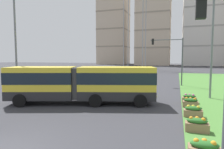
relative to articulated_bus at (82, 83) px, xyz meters
name	(u,v)px	position (x,y,z in m)	size (l,w,h in m)	color
articulated_bus	(82,83)	(0.00, 0.00, 0.00)	(11.98, 5.95, 3.00)	yellow
car_maroon_sedan	(80,80)	(-5.08, 9.51, -0.90)	(4.53, 2.31, 1.58)	maroon
flower_planter_1	(197,125)	(8.37, -4.00, -1.23)	(1.10, 0.56, 0.74)	#937051
flower_planter_2	(193,111)	(8.37, -1.43, -1.23)	(1.10, 0.56, 0.74)	#937051
flower_planter_3	(190,103)	(8.37, 1.12, -1.23)	(1.10, 0.56, 0.74)	#937051
flower_planter_4	(189,99)	(8.37, 2.65, -1.23)	(1.10, 0.56, 0.74)	#937051
traffic_light_far_right	(172,53)	(6.63, 13.15, 2.70)	(4.22, 0.28, 6.33)	#474C51
traffic_light_near_right	(213,46)	(7.97, -10.44, 2.29)	(0.28, 4.18, 5.67)	#474C51
streetlight_left	(16,41)	(-7.54, 0.98, 3.70)	(0.70, 0.28, 9.81)	slate
streetlight_median	(212,44)	(10.27, 5.30, 3.32)	(0.70, 0.28, 9.05)	slate
apartment_tower_west	(114,22)	(-29.04, 99.27, 23.02)	(16.29, 16.31, 49.32)	#C6B299
apartment_tower_westcentre	(154,24)	(-4.72, 90.28, 19.38)	(16.89, 15.82, 42.02)	#C6B299
apartment_tower_centre	(202,29)	(18.69, 94.90, 16.27)	(18.26, 19.34, 35.81)	silver
transmission_pylon	(135,9)	(-5.88, 49.54, 17.62)	(9.00, 6.24, 35.64)	gray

